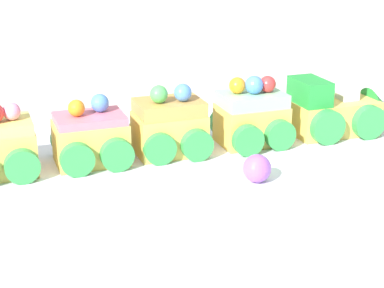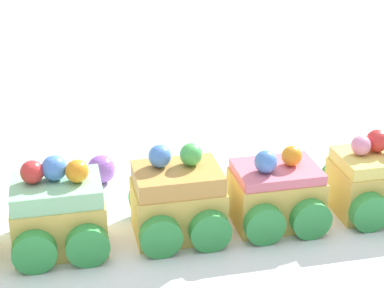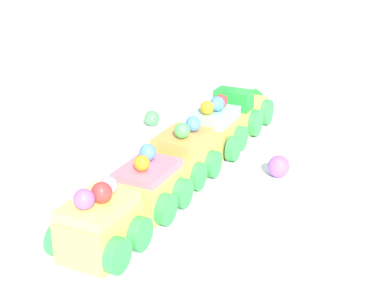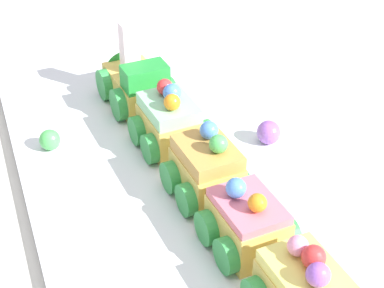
{
  "view_description": "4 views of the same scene",
  "coord_description": "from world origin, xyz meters",
  "px_view_note": "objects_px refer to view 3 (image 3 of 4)",
  "views": [
    {
      "loc": [
        -0.18,
        -0.59,
        0.25
      ],
      "look_at": [
        -0.02,
        0.01,
        0.03
      ],
      "focal_mm": 60.0,
      "sensor_mm": 36.0,
      "label": 1
    },
    {
      "loc": [
        0.02,
        0.48,
        0.3
      ],
      "look_at": [
        -0.05,
        0.01,
        0.08
      ],
      "focal_mm": 60.0,
      "sensor_mm": 36.0,
      "label": 2
    },
    {
      "loc": [
        -0.54,
        -0.27,
        0.3
      ],
      "look_at": [
        -0.02,
        0.03,
        0.05
      ],
      "focal_mm": 50.0,
      "sensor_mm": 36.0,
      "label": 3
    },
    {
      "loc": [
        -0.51,
        0.22,
        0.42
      ],
      "look_at": [
        0.03,
        0.02,
        0.03
      ],
      "focal_mm": 60.0,
      "sensor_mm": 36.0,
      "label": 4
    }
  ],
  "objects_px": {
    "cake_train_locomotive": "(242,108)",
    "gumball_purple": "(279,166)",
    "cake_car_caramel": "(183,157)",
    "cake_car_mint": "(214,131)",
    "gumball_green": "(152,118)",
    "cake_car_lemon": "(99,226)",
    "cake_car_strawberry": "(148,188)"
  },
  "relations": [
    {
      "from": "cake_train_locomotive",
      "to": "gumball_purple",
      "type": "xyz_separation_m",
      "value": [
        -0.14,
        -0.12,
        -0.01
      ]
    },
    {
      "from": "cake_car_mint",
      "to": "cake_car_lemon",
      "type": "height_order",
      "value": "cake_car_mint"
    },
    {
      "from": "cake_car_strawberry",
      "to": "cake_car_mint",
      "type": "bearing_deg",
      "value": -0.08
    },
    {
      "from": "cake_car_mint",
      "to": "cake_train_locomotive",
      "type": "bearing_deg",
      "value": 0.05
    },
    {
      "from": "cake_car_caramel",
      "to": "gumball_green",
      "type": "distance_m",
      "value": 0.19
    },
    {
      "from": "gumball_purple",
      "to": "cake_car_mint",
      "type": "bearing_deg",
      "value": 72.66
    },
    {
      "from": "cake_train_locomotive",
      "to": "cake_car_caramel",
      "type": "bearing_deg",
      "value": -179.91
    },
    {
      "from": "cake_car_lemon",
      "to": "gumball_purple",
      "type": "distance_m",
      "value": 0.25
    },
    {
      "from": "cake_car_strawberry",
      "to": "cake_train_locomotive",
      "type": "bearing_deg",
      "value": -0.03
    },
    {
      "from": "cake_car_lemon",
      "to": "gumball_green",
      "type": "xyz_separation_m",
      "value": [
        0.31,
        0.15,
        -0.02
      ]
    },
    {
      "from": "cake_train_locomotive",
      "to": "cake_car_lemon",
      "type": "xyz_separation_m",
      "value": [
        -0.38,
        -0.03,
        0.0
      ]
    },
    {
      "from": "cake_train_locomotive",
      "to": "gumball_green",
      "type": "relative_size",
      "value": 5.32
    },
    {
      "from": "cake_car_lemon",
      "to": "cake_car_caramel",
      "type": "bearing_deg",
      "value": -0.06
    },
    {
      "from": "cake_train_locomotive",
      "to": "cake_car_lemon",
      "type": "bearing_deg",
      "value": -179.98
    },
    {
      "from": "cake_train_locomotive",
      "to": "cake_car_mint",
      "type": "xyz_separation_m",
      "value": [
        -0.11,
        -0.01,
        0.0
      ]
    },
    {
      "from": "cake_car_mint",
      "to": "cake_car_strawberry",
      "type": "xyz_separation_m",
      "value": [
        -0.18,
        -0.01,
        -0.0
      ]
    },
    {
      "from": "cake_car_mint",
      "to": "cake_car_lemon",
      "type": "distance_m",
      "value": 0.27
    },
    {
      "from": "cake_car_mint",
      "to": "gumball_purple",
      "type": "distance_m",
      "value": 0.11
    },
    {
      "from": "gumball_purple",
      "to": "cake_car_caramel",
      "type": "bearing_deg",
      "value": 121.93
    },
    {
      "from": "gumball_green",
      "to": "cake_car_mint",
      "type": "bearing_deg",
      "value": -107.27
    },
    {
      "from": "cake_car_mint",
      "to": "cake_car_caramel",
      "type": "height_order",
      "value": "same"
    },
    {
      "from": "cake_train_locomotive",
      "to": "cake_car_lemon",
      "type": "relative_size",
      "value": 1.59
    },
    {
      "from": "gumball_green",
      "to": "gumball_purple",
      "type": "height_order",
      "value": "gumball_purple"
    },
    {
      "from": "cake_car_mint",
      "to": "gumball_green",
      "type": "height_order",
      "value": "cake_car_mint"
    },
    {
      "from": "cake_car_caramel",
      "to": "gumball_purple",
      "type": "bearing_deg",
      "value": -62.66
    },
    {
      "from": "cake_train_locomotive",
      "to": "gumball_purple",
      "type": "distance_m",
      "value": 0.18
    },
    {
      "from": "cake_car_mint",
      "to": "gumball_green",
      "type": "bearing_deg",
      "value": 68.14
    },
    {
      "from": "cake_car_caramel",
      "to": "cake_car_strawberry",
      "type": "xyz_separation_m",
      "value": [
        -0.08,
        -0.01,
        -0.0
      ]
    },
    {
      "from": "cake_train_locomotive",
      "to": "gumball_purple",
      "type": "height_order",
      "value": "cake_train_locomotive"
    },
    {
      "from": "cake_car_mint",
      "to": "gumball_purple",
      "type": "bearing_deg",
      "value": -111.93
    },
    {
      "from": "cake_car_lemon",
      "to": "gumball_purple",
      "type": "xyz_separation_m",
      "value": [
        0.24,
        -0.08,
        -0.01
      ]
    },
    {
      "from": "cake_car_lemon",
      "to": "gumball_purple",
      "type": "height_order",
      "value": "cake_car_lemon"
    }
  ]
}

